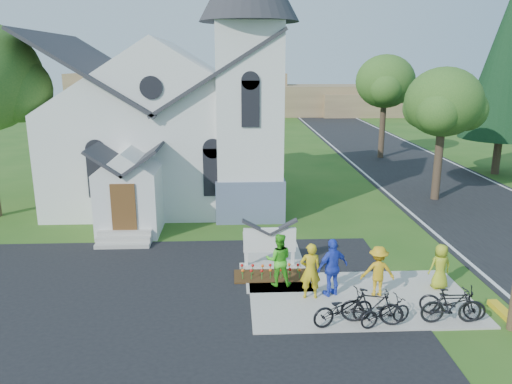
{
  "coord_description": "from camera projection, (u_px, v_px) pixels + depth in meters",
  "views": [
    {
      "loc": [
        -2.5,
        -13.75,
        7.34
      ],
      "look_at": [
        -1.61,
        5.0,
        2.38
      ],
      "focal_mm": 35.0,
      "sensor_mm": 36.0,
      "label": 1
    }
  ],
  "objects": [
    {
      "name": "ground",
      "position": [
        316.0,
        308.0,
        15.27
      ],
      "size": [
        120.0,
        120.0,
        0.0
      ],
      "primitive_type": "plane",
      "color": "#295618",
      "rests_on": "ground"
    },
    {
      "name": "parking_lot",
      "position": [
        63.0,
        350.0,
        13.01
      ],
      "size": [
        20.0,
        16.0,
        0.02
      ],
      "primitive_type": "cube",
      "color": "black",
      "rests_on": "ground"
    },
    {
      "name": "road",
      "position": [
        439.0,
        185.0,
        30.21
      ],
      "size": [
        8.0,
        90.0,
        0.02
      ],
      "primitive_type": "cube",
      "color": "black",
      "rests_on": "ground"
    },
    {
      "name": "sidewalk",
      "position": [
        360.0,
        299.0,
        15.81
      ],
      "size": [
        7.0,
        4.0,
        0.05
      ],
      "primitive_type": "cube",
      "color": "#AAA59A",
      "rests_on": "ground"
    },
    {
      "name": "church",
      "position": [
        174.0,
        102.0,
        25.73
      ],
      "size": [
        12.35,
        12.0,
        13.0
      ],
      "color": "silver",
      "rests_on": "ground"
    },
    {
      "name": "church_sign",
      "position": [
        270.0,
        241.0,
        18.04
      ],
      "size": [
        2.2,
        0.4,
        1.7
      ],
      "color": "#AAA59A",
      "rests_on": "ground"
    },
    {
      "name": "flower_bed",
      "position": [
        271.0,
        276.0,
        17.42
      ],
      "size": [
        2.6,
        1.1,
        0.07
      ],
      "primitive_type": "cube",
      "color": "#331F0E",
      "rests_on": "ground"
    },
    {
      "name": "tree_road_near",
      "position": [
        444.0,
        103.0,
        25.91
      ],
      "size": [
        4.0,
        4.0,
        7.05
      ],
      "color": "#3A281F",
      "rests_on": "ground"
    },
    {
      "name": "tree_road_mid",
      "position": [
        385.0,
        82.0,
        37.38
      ],
      "size": [
        4.4,
        4.4,
        7.8
      ],
      "color": "#3A281F",
      "rests_on": "ground"
    },
    {
      "name": "conifer",
      "position": [
        509.0,
        60.0,
        31.45
      ],
      "size": [
        5.2,
        5.2,
        12.4
      ],
      "color": "#3A281F",
      "rests_on": "ground"
    },
    {
      "name": "distant_hills",
      "position": [
        274.0,
        99.0,
        69.26
      ],
      "size": [
        61.0,
        10.0,
        5.6
      ],
      "color": "brown",
      "rests_on": "ground"
    },
    {
      "name": "cyclist_0",
      "position": [
        310.0,
        271.0,
        15.61
      ],
      "size": [
        0.67,
        0.44,
        1.82
      ],
      "primitive_type": "imported",
      "rotation": [
        0.0,
        0.0,
        3.13
      ],
      "color": "gold",
      "rests_on": "sidewalk"
    },
    {
      "name": "bike_0",
      "position": [
        343.0,
        308.0,
        14.12
      ],
      "size": [
        1.98,
        1.16,
        0.98
      ],
      "primitive_type": "imported",
      "rotation": [
        0.0,
        0.0,
        1.86
      ],
      "color": "black",
      "rests_on": "sidewalk"
    },
    {
      "name": "cyclist_1",
      "position": [
        279.0,
        260.0,
        16.51
      ],
      "size": [
        0.91,
        0.73,
        1.8
      ],
      "primitive_type": "imported",
      "rotation": [
        0.0,
        0.0,
        3.09
      ],
      "color": "#45C625",
      "rests_on": "sidewalk"
    },
    {
      "name": "bike_1",
      "position": [
        372.0,
        307.0,
        14.13
      ],
      "size": [
        1.83,
        0.91,
        1.06
      ],
      "primitive_type": "imported",
      "rotation": [
        0.0,
        0.0,
        1.33
      ],
      "color": "black",
      "rests_on": "sidewalk"
    },
    {
      "name": "cyclist_2",
      "position": [
        332.0,
        267.0,
        15.77
      ],
      "size": [
        1.2,
        0.88,
        1.9
      ],
      "primitive_type": "imported",
      "rotation": [
        0.0,
        0.0,
        3.57
      ],
      "color": "blue",
      "rests_on": "sidewalk"
    },
    {
      "name": "bike_2",
      "position": [
        385.0,
        312.0,
        14.07
      ],
      "size": [
        1.7,
        1.03,
        0.84
      ],
      "primitive_type": "imported",
      "rotation": [
        0.0,
        0.0,
        1.89
      ],
      "color": "black",
      "rests_on": "sidewalk"
    },
    {
      "name": "cyclist_3",
      "position": [
        378.0,
        271.0,
        15.78
      ],
      "size": [
        1.11,
        0.69,
        1.66
      ],
      "primitive_type": "imported",
      "rotation": [
        0.0,
        0.0,
        3.07
      ],
      "color": "gold",
      "rests_on": "sidewalk"
    },
    {
      "name": "bike_3",
      "position": [
        452.0,
        306.0,
        14.17
      ],
      "size": [
        1.78,
        0.54,
        1.07
      ],
      "primitive_type": "imported",
      "rotation": [
        0.0,
        0.0,
        1.55
      ],
      "color": "black",
      "rests_on": "sidewalk"
    },
    {
      "name": "cyclist_4",
      "position": [
        440.0,
        266.0,
        16.31
      ],
      "size": [
        0.81,
        0.6,
        1.52
      ],
      "primitive_type": "imported",
      "rotation": [
        0.0,
        0.0,
        3.3
      ],
      "color": "#A1AE20",
      "rests_on": "sidewalk"
    },
    {
      "name": "bike_4",
      "position": [
        452.0,
        302.0,
        14.52
      ],
      "size": [
        1.94,
        1.27,
        0.96
      ],
      "primitive_type": "imported",
      "rotation": [
        0.0,
        0.0,
        1.19
      ],
      "color": "black",
      "rests_on": "sidewalk"
    }
  ]
}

